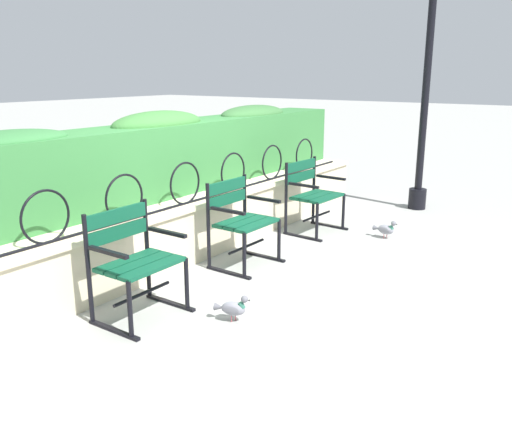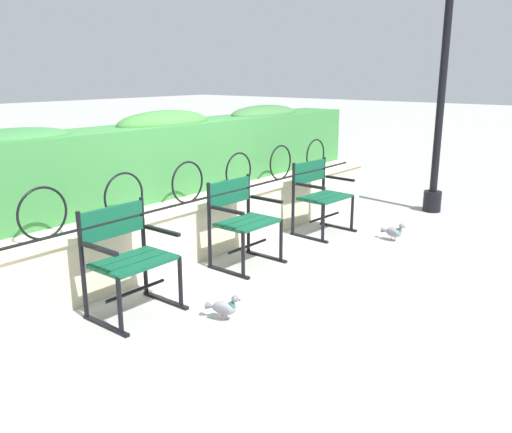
# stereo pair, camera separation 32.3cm
# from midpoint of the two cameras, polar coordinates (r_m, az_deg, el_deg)

# --- Properties ---
(ground_plane) EXTENTS (60.00, 60.00, 0.00)m
(ground_plane) POSITION_cam_midpoint_polar(r_m,az_deg,el_deg) (5.15, 2.77, -6.13)
(ground_plane) COLOR #9E9E99
(stone_wall) EXTENTS (6.36, 0.41, 0.60)m
(stone_wall) POSITION_cam_midpoint_polar(r_m,az_deg,el_deg) (5.60, -4.62, -1.12)
(stone_wall) COLOR beige
(stone_wall) RESTS_ON ground
(iron_arch_fence) EXTENTS (5.84, 0.02, 0.42)m
(iron_arch_fence) POSITION_cam_midpoint_polar(r_m,az_deg,el_deg) (5.32, -5.33, 3.38)
(iron_arch_fence) COLOR black
(iron_arch_fence) RESTS_ON stone_wall
(hedge_row) EXTENTS (6.23, 0.61, 0.87)m
(hedge_row) POSITION_cam_midpoint_polar(r_m,az_deg,el_deg) (5.81, -8.00, 6.55)
(hedge_row) COLOR #387A3D
(hedge_row) RESTS_ON stone_wall
(park_chair_left) EXTENTS (0.64, 0.52, 0.86)m
(park_chair_left) POSITION_cam_midpoint_polar(r_m,az_deg,el_deg) (4.30, -11.33, -4.16)
(park_chair_left) COLOR #0F4C33
(park_chair_left) RESTS_ON ground
(park_chair_centre) EXTENTS (0.63, 0.53, 0.85)m
(park_chair_centre) POSITION_cam_midpoint_polar(r_m,az_deg,el_deg) (5.29, 0.24, -0.28)
(park_chair_centre) COLOR #0F4C33
(park_chair_centre) RESTS_ON ground
(park_chair_right) EXTENTS (0.67, 0.56, 0.86)m
(park_chair_right) POSITION_cam_midpoint_polar(r_m,az_deg,el_deg) (6.42, 8.19, 2.34)
(park_chair_right) COLOR #0F4C33
(park_chair_right) RESTS_ON ground
(pigeon_near_chairs) EXTENTS (0.12, 0.29, 0.22)m
(pigeon_near_chairs) POSITION_cam_midpoint_polar(r_m,az_deg,el_deg) (6.34, 15.74, -1.54)
(pigeon_near_chairs) COLOR gray
(pigeon_near_chairs) RESTS_ON ground
(pigeon_far_side) EXTENTS (0.15, 0.29, 0.22)m
(pigeon_far_side) POSITION_cam_midpoint_polar(r_m,az_deg,el_deg) (4.20, -1.19, -9.55)
(pigeon_far_side) COLOR gray
(pigeon_far_side) RESTS_ON ground
(lamppost) EXTENTS (0.28, 0.28, 3.42)m
(lamppost) POSITION_cam_midpoint_polar(r_m,az_deg,el_deg) (7.66, 20.30, 13.50)
(lamppost) COLOR black
(lamppost) RESTS_ON ground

